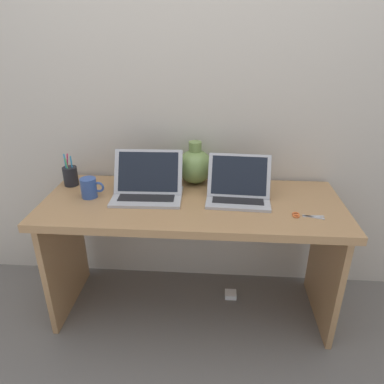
# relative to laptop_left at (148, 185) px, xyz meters

# --- Properties ---
(ground_plane) EXTENTS (6.00, 6.00, 0.00)m
(ground_plane) POSITION_rel_laptop_left_xyz_m (0.24, -0.05, -0.77)
(ground_plane) COLOR slate
(back_wall) EXTENTS (4.40, 0.04, 2.40)m
(back_wall) POSITION_rel_laptop_left_xyz_m (0.24, 0.29, 0.43)
(back_wall) COLOR beige
(back_wall) RESTS_ON ground
(desk) EXTENTS (1.53, 0.60, 0.71)m
(desk) POSITION_rel_laptop_left_xyz_m (0.24, -0.05, -0.21)
(desk) COLOR #AD7F51
(desk) RESTS_ON ground
(laptop_left) EXTENTS (0.36, 0.26, 0.23)m
(laptop_left) POSITION_rel_laptop_left_xyz_m (0.00, 0.00, 0.00)
(laptop_left) COLOR #B2B2B7
(laptop_left) RESTS_ON desk
(laptop_right) EXTENTS (0.33, 0.25, 0.21)m
(laptop_right) POSITION_rel_laptop_left_xyz_m (0.47, -0.00, -0.00)
(laptop_right) COLOR #B2B2B7
(laptop_right) RESTS_ON desk
(green_vase) EXTENTS (0.20, 0.20, 0.24)m
(green_vase) POSITION_rel_laptop_left_xyz_m (0.24, 0.19, 0.04)
(green_vase) COLOR #75934C
(green_vase) RESTS_ON desk
(coffee_mug) EXTENTS (0.12, 0.08, 0.10)m
(coffee_mug) POSITION_rel_laptop_left_xyz_m (-0.30, -0.04, -0.01)
(coffee_mug) COLOR #335199
(coffee_mug) RESTS_ON desk
(pen_cup) EXTENTS (0.08, 0.08, 0.18)m
(pen_cup) POSITION_rel_laptop_left_xyz_m (-0.46, 0.11, -0.00)
(pen_cup) COLOR black
(pen_cup) RESTS_ON desk
(scissors) EXTENTS (0.15, 0.06, 0.01)m
(scissors) POSITION_rel_laptop_left_xyz_m (0.77, -0.18, -0.06)
(scissors) COLOR #B7B7BC
(scissors) RESTS_ON desk
(power_brick) EXTENTS (0.07, 0.07, 0.03)m
(power_brick) POSITION_rel_laptop_left_xyz_m (0.47, 0.06, -0.75)
(power_brick) COLOR white
(power_brick) RESTS_ON ground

